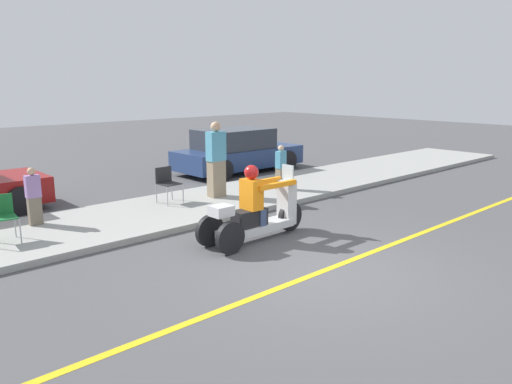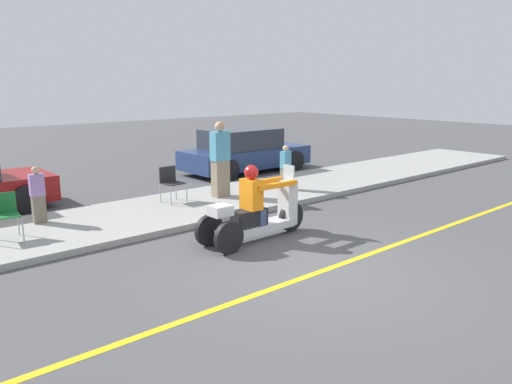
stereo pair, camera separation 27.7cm
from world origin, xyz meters
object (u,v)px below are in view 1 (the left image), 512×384
spectator_mid_group (34,197)px  folding_chair_curbside (1,213)px  spectator_by_tree (216,161)px  motorcycle_trike (256,213)px  spectator_end_of_line (281,168)px  parked_car_lot_right (237,151)px  folding_chair_set_back (167,181)px

spectator_mid_group → folding_chair_curbside: bearing=-138.8°
spectator_by_tree → spectator_mid_group: bearing=173.8°
motorcycle_trike → spectator_end_of_line: (3.14, 2.48, 0.17)m
spectator_mid_group → parked_car_lot_right: size_ratio=0.27×
motorcycle_trike → spectator_mid_group: (-2.78, 3.38, 0.16)m
motorcycle_trike → folding_chair_curbside: (-3.57, 2.68, 0.11)m
spectator_by_tree → folding_chair_curbside: 4.97m
spectator_by_tree → folding_chair_set_back: 1.31m
spectator_by_tree → folding_chair_set_back: spectator_by_tree is taller
motorcycle_trike → spectator_end_of_line: 4.01m
motorcycle_trike → folding_chair_set_back: motorcycle_trike is taller
spectator_mid_group → folding_chair_curbside: size_ratio=1.39×
spectator_by_tree → folding_chair_curbside: size_ratio=2.23×
spectator_by_tree → parked_car_lot_right: bearing=42.6°
motorcycle_trike → folding_chair_curbside: size_ratio=2.84×
motorcycle_trike → folding_chair_curbside: bearing=143.1°
motorcycle_trike → folding_chair_curbside: 4.47m
folding_chair_set_back → spectator_by_tree: bearing=-14.4°
folding_chair_set_back → parked_car_lot_right: size_ratio=0.19×
motorcycle_trike → spectator_by_tree: bearing=64.9°
spectator_mid_group → folding_chair_set_back: size_ratio=1.39×
spectator_by_tree → folding_chair_curbside: spectator_by_tree is taller
folding_chair_curbside → parked_car_lot_right: size_ratio=0.19×
spectator_end_of_line → parked_car_lot_right: parked_car_lot_right is taller
spectator_end_of_line → folding_chair_curbside: size_ratio=1.41×
spectator_end_of_line → folding_chair_set_back: (-2.98, 0.76, -0.05)m
parked_car_lot_right → folding_chair_set_back: bearing=-149.6°
folding_chair_curbside → folding_chair_set_back: size_ratio=1.00×
folding_chair_curbside → spectator_by_tree: bearing=2.8°
spectator_mid_group → spectator_by_tree: spectator_by_tree is taller
motorcycle_trike → spectator_by_tree: spectator_by_tree is taller
parked_car_lot_right → folding_chair_curbside: bearing=-159.1°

